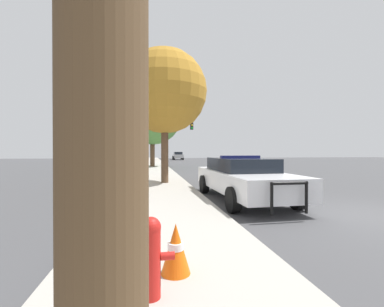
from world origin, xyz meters
The scene contains 10 objects.
ground_plane centered at (0.00, 0.00, 0.00)m, with size 110.00×110.00×0.00m, color #474749.
sidewalk_left centered at (-5.10, 0.00, 0.07)m, with size 3.00×110.00×0.13m.
police_car centered at (-2.35, 2.56, 0.75)m, with size 2.20×5.39×1.46m.
fire_hydrant centered at (-5.38, -2.94, 0.57)m, with size 0.49×0.21×0.82m.
traffic_light centered at (-2.78, 20.70, 3.49)m, with size 3.23×0.35×4.77m.
car_background_distant centered at (-0.13, 42.57, 0.78)m, with size 1.91×4.10×1.48m.
tree_sidewalk_mid centered at (-5.13, 19.67, 5.09)m, with size 5.70×5.70×7.82m.
tree_sidewalk_near centered at (-4.69, 6.56, 4.42)m, with size 3.97×3.97×6.29m.
tree_sidewalk_far centered at (-5.78, 36.79, 5.59)m, with size 5.52×5.52×8.23m.
traffic_cone centered at (-5.08, -2.47, 0.43)m, with size 0.36×0.36×0.61m.
Camera 1 is at (-5.39, -5.55, 1.61)m, focal length 24.00 mm.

